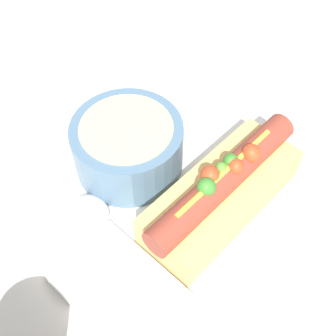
% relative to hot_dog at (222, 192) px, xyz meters
% --- Properties ---
extents(ground_plane, '(4.00, 4.00, 0.00)m').
position_rel_hot_dog_xyz_m(ground_plane, '(-0.01, 0.05, -0.04)').
color(ground_plane, '#BCB7AD').
extents(dinner_plate, '(0.28, 0.28, 0.02)m').
position_rel_hot_dog_xyz_m(dinner_plate, '(-0.01, 0.05, -0.04)').
color(dinner_plate, white).
rests_on(dinner_plate, ground_plane).
extents(hot_dog, '(0.18, 0.08, 0.07)m').
position_rel_hot_dog_xyz_m(hot_dog, '(0.00, 0.00, 0.00)').
color(hot_dog, '#DBAD60').
rests_on(hot_dog, dinner_plate).
extents(soup_bowl, '(0.11, 0.11, 0.06)m').
position_rel_hot_dog_xyz_m(soup_bowl, '(-0.01, 0.10, 0.00)').
color(soup_bowl, slate).
rests_on(soup_bowl, dinner_plate).
extents(spoon, '(0.03, 0.15, 0.01)m').
position_rel_hot_dog_xyz_m(spoon, '(-0.08, 0.07, -0.02)').
color(spoon, '#B7B7BC').
rests_on(spoon, dinner_plate).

